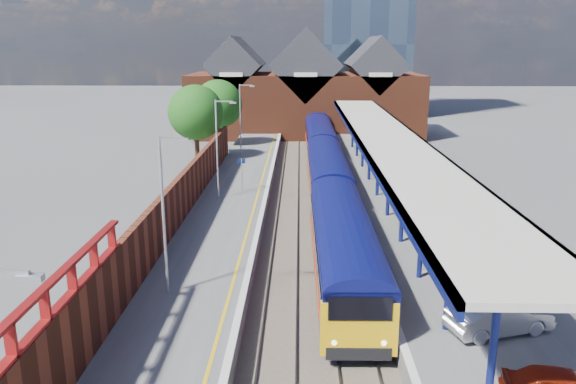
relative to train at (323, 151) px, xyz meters
The scene contains 21 objects.
ground 5.06m from the train, 108.99° to the right, with size 240.00×240.00×0.00m, color #5B5B5E.
ballast_bed 14.57m from the train, 95.94° to the right, with size 6.00×76.00×0.06m, color #473D33.
rails 14.56m from the train, 95.94° to the right, with size 4.51×76.00×0.14m.
left_platform 16.04m from the train, 116.00° to the right, with size 5.00×76.00×1.00m, color #565659.
right_platform 15.12m from the train, 72.55° to the right, with size 6.00×76.00×1.00m, color #565659.
coping_left 15.11m from the train, 107.94° to the right, with size 0.30×76.00×0.05m, color silver.
coping_right 14.48m from the train, 83.41° to the right, with size 0.30×76.00×0.05m, color silver.
yellow_line 15.31m from the train, 110.08° to the right, with size 0.14×76.00×0.01m, color yellow.
train is the anchor object (origin of this frame).
canopy 13.39m from the train, 72.15° to the right, with size 4.50×52.00×4.48m.
lamp_post_b 29.55m from the train, 105.49° to the right, with size 1.48×0.18×7.00m.
lamp_post_c 14.91m from the train, 122.48° to the right, with size 1.48×0.18×7.00m.
lamp_post_d 9.13m from the train, 155.02° to the left, with size 1.48×0.18×7.00m.
platform_sign 12.22m from the train, 122.13° to the right, with size 0.55×0.08×2.50m.
brick_wall 22.91m from the train, 114.76° to the right, with size 0.35×50.00×3.86m.
station_building 23.94m from the train, 93.61° to the left, with size 30.00×12.12×13.78m.
tree_near 12.38m from the train, behind, with size 5.20×5.20×8.10m.
tree_far 14.82m from the train, 138.58° to the left, with size 5.20×5.20×8.10m.
parked_car_silver 32.05m from the train, 80.21° to the right, with size 1.42×4.08×1.34m, color #ABAAAF.
parked_car_dark 18.20m from the train, 69.30° to the right, with size 1.74×4.29×1.24m, color black.
parked_car_blue 9.54m from the train, 50.74° to the right, with size 1.89×4.09×1.14m, color navy.
Camera 1 is at (-0.70, -16.81, 11.66)m, focal length 35.00 mm.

